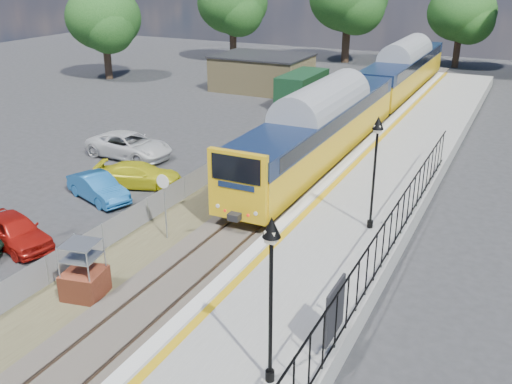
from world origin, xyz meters
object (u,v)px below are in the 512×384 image
Objects in this scene: victorian_lamp_south at (271,264)px; speed_sign at (164,196)px; car_red at (15,231)px; car_yellow at (140,175)px; victorian_lamp_north at (376,147)px; brick_plinth at (83,271)px; car_white at (130,145)px; car_blue at (98,188)px; train at (372,91)px.

speed_sign is (-8.00, 6.94, -2.30)m from victorian_lamp_south.
car_yellow is (0.50, 7.67, -0.05)m from car_red.
victorian_lamp_south is 17.48m from car_yellow.
victorian_lamp_south is 1.00× the size of victorian_lamp_north.
car_red is (-5.22, 1.71, -0.33)m from brick_plinth.
car_red is 0.76× the size of car_white.
car_yellow is at bearing 2.43° from car_blue.
car_red is 11.66m from car_white.
train is at bearing -2.13° from car_blue.
car_red reaches higher than car_blue.
brick_plinth is 0.40× the size of car_white.
train is 21.54m from car_blue.
car_red is at bearing -106.99° from train.
car_white is at bearing 162.53° from victorian_lamp_north.
car_red is at bearing -148.61° from speed_sign.
brick_plinth is (-8.00, 2.03, -3.29)m from victorian_lamp_south.
victorian_lamp_north is at bearing 21.38° from speed_sign.
car_red is at bearing 164.18° from victorian_lamp_south.
car_white is at bearing 137.09° from victorian_lamp_south.
car_white reaches higher than car_yellow.
train is (-5.30, 19.00, -1.96)m from victorian_lamp_north.
train reaches higher than car_blue.
brick_plinth is 5.50m from car_red.
victorian_lamp_south is 10.00m from victorian_lamp_north.
car_blue is (-5.44, 7.03, -0.37)m from brick_plinth.
speed_sign is 6.65m from car_yellow.
victorian_lamp_north is 1.17× the size of car_blue.
victorian_lamp_north is 11.62m from brick_plinth.
victorian_lamp_north reaches higher than train.
car_red is 0.92× the size of car_yellow.
car_red is 7.69m from car_yellow.
car_blue is at bearing -175.93° from victorian_lamp_north.
victorian_lamp_north is 2.18× the size of brick_plinth.
train reaches higher than car_yellow.
victorian_lamp_north is at bearing -104.51° from car_white.
car_red is 1.02× the size of car_blue.
victorian_lamp_south is at bearing -14.25° from brick_plinth.
victorian_lamp_north is 13.12m from car_yellow.
victorian_lamp_north reaches higher than car_red.
victorian_lamp_south is 29.59m from train.
car_blue is at bearing 158.63° from speed_sign.
brick_plinth is 0.53× the size of car_red.
speed_sign is at bearing -131.78° from car_white.
brick_plinth is (-7.80, -7.97, -3.29)m from victorian_lamp_north.
brick_plinth is 15.35m from car_white.
car_blue is (-13.44, 9.06, -3.65)m from victorian_lamp_south.
car_white reaches higher than car_blue.
speed_sign is at bearing -91.73° from car_blue.
car_red reaches higher than car_yellow.
speed_sign reaches higher than brick_plinth.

